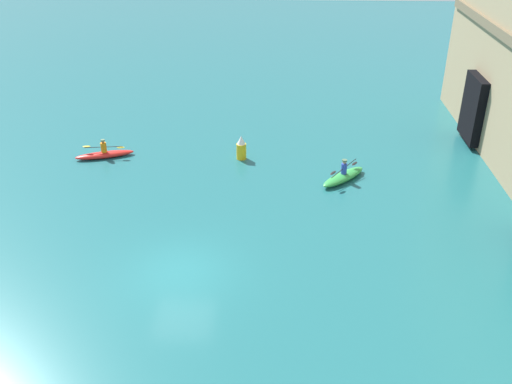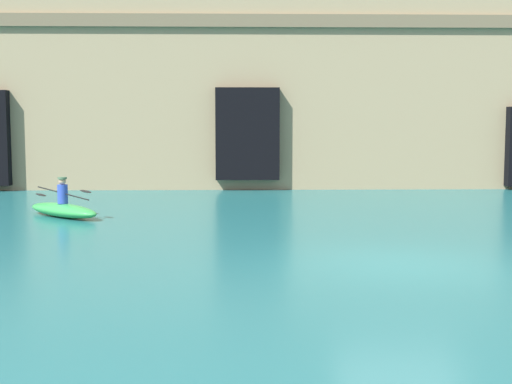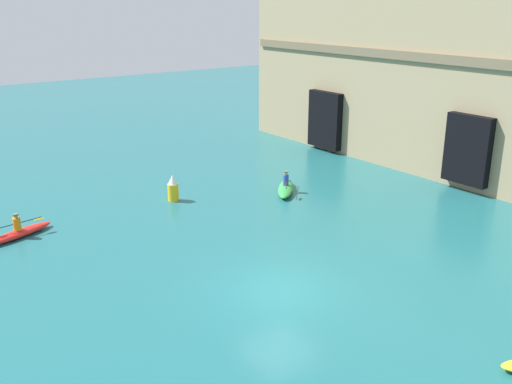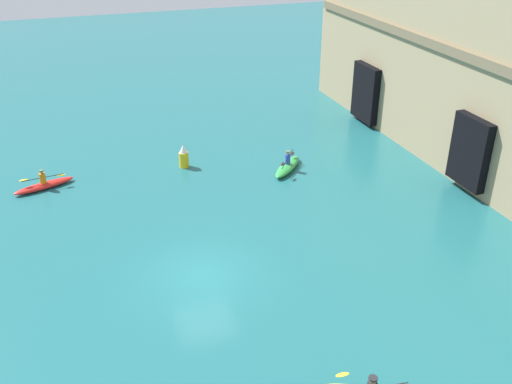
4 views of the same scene
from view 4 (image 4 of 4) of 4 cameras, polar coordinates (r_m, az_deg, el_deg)
The scene contains 4 objects.
ground_plane at distance 23.81m, azimuth -5.35°, elevation -8.32°, with size 120.00×120.00×0.00m, color #1E6066.
kayak_red at distance 32.35m, azimuth -20.44°, elevation 0.68°, with size 1.67×3.25×1.08m.
kayak_green at distance 32.43m, azimuth 3.17°, elevation 2.60°, with size 2.79×2.69×1.17m.
marker_buoy at distance 32.86m, azimuth -7.24°, elevation 3.54°, with size 0.55×0.55×1.37m.
Camera 4 is at (18.84, -4.26, 13.93)m, focal length 40.00 mm.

